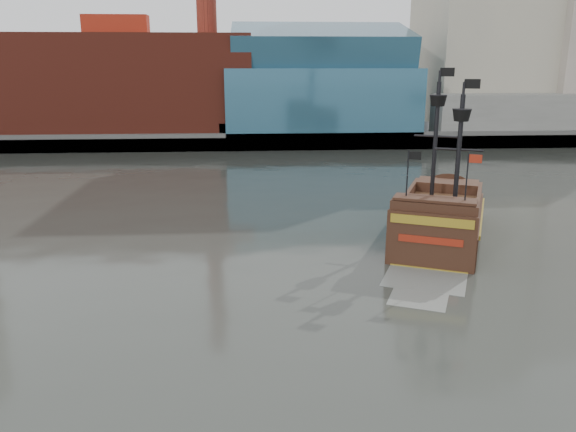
{
  "coord_description": "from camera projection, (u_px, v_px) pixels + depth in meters",
  "views": [
    {
      "loc": [
        -1.51,
        -21.91,
        12.86
      ],
      "look_at": [
        0.71,
        10.29,
        4.0
      ],
      "focal_mm": 35.0,
      "sensor_mm": 36.0,
      "label": 1
    }
  ],
  "objects": [
    {
      "name": "ground",
      "position": [
        288.0,
        366.0,
        24.59
      ],
      "size": [
        400.0,
        400.0,
        0.0
      ],
      "primitive_type": "plane",
      "color": "#272924",
      "rests_on": "ground"
    },
    {
      "name": "promenade_far",
      "position": [
        257.0,
        123.0,
        112.83
      ],
      "size": [
        220.0,
        60.0,
        2.0
      ],
      "primitive_type": "cube",
      "color": "slate",
      "rests_on": "ground"
    },
    {
      "name": "seawall",
      "position": [
        259.0,
        142.0,
        84.37
      ],
      "size": [
        220.0,
        1.0,
        2.6
      ],
      "primitive_type": "cube",
      "color": "#4C4C49",
      "rests_on": "ground"
    },
    {
      "name": "pirate_ship",
      "position": [
        440.0,
        223.0,
        41.99
      ],
      "size": [
        12.09,
        18.53,
        13.41
      ],
      "rotation": [
        0.0,
        0.0,
        -0.42
      ],
      "color": "black",
      "rests_on": "ground"
    }
  ]
}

